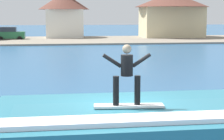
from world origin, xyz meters
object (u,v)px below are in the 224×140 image
(surfboard, at_px, (129,106))
(car_near_shore, at_px, (10,34))
(wave_crest, at_px, (134,124))
(house_gabled_white, at_px, (172,10))
(surfer, at_px, (127,71))
(house_small_cottage, at_px, (64,13))
(car_far_shore, at_px, (175,32))

(surfboard, xyz_separation_m, car_near_shore, (-7.73, 45.94, -0.15))
(surfboard, bearing_deg, wave_crest, 57.11)
(car_near_shore, relative_size, house_gabled_white, 0.35)
(wave_crest, relative_size, surfer, 4.78)
(house_small_cottage, bearing_deg, surfboard, -89.67)
(surfer, bearing_deg, car_far_shore, 71.32)
(wave_crest, distance_m, surfboard, 0.71)
(wave_crest, relative_size, house_small_cottage, 1.02)
(surfboard, xyz_separation_m, car_far_shore, (15.64, 46.41, -0.15))
(surfer, distance_m, house_gabled_white, 50.36)
(house_small_cottage, bearing_deg, car_near_shore, -153.44)
(surfer, distance_m, car_far_shore, 49.02)
(wave_crest, distance_m, surfer, 1.58)
(surfer, xyz_separation_m, house_gabled_white, (15.62, 47.83, 2.12))
(car_near_shore, bearing_deg, surfboard, -80.45)
(surfboard, height_order, house_gabled_white, house_gabled_white)
(wave_crest, distance_m, house_small_cottage, 49.45)
(car_near_shore, bearing_deg, surfer, -80.52)
(surfboard, bearing_deg, car_far_shore, 71.38)
(wave_crest, bearing_deg, surfboard, -122.89)
(wave_crest, relative_size, house_gabled_white, 0.70)
(wave_crest, distance_m, house_gabled_white, 50.04)
(wave_crest, height_order, surfboard, surfboard)
(surfer, relative_size, house_small_cottage, 0.21)
(house_gabled_white, bearing_deg, surfer, -108.08)
(surfer, distance_m, car_near_shore, 46.60)
(surfer, height_order, house_small_cottage, house_small_cottage)
(car_near_shore, bearing_deg, car_far_shore, 1.14)
(surfer, bearing_deg, house_gabled_white, 71.92)
(car_far_shore, bearing_deg, house_small_cottage, 168.44)
(car_near_shore, height_order, car_far_shore, same)
(wave_crest, distance_m, car_far_shore, 48.59)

